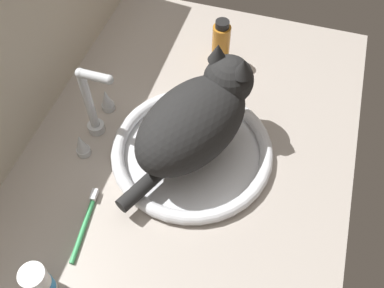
{
  "coord_description": "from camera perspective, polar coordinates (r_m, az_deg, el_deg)",
  "views": [
    {
      "loc": [
        -50.63,
        -16.96,
        84.83
      ],
      "look_at": [
        2.4,
        -0.75,
        7.0
      ],
      "focal_mm": 39.9,
      "sensor_mm": 36.0,
      "label": 1
    }
  ],
  "objects": [
    {
      "name": "toothbrush",
      "position": [
        0.92,
        -14.11,
        -10.2
      ],
      "size": [
        16.41,
        3.16,
        1.7
      ],
      "color": "#3FB266",
      "rests_on": "countertop"
    },
    {
      "name": "countertop",
      "position": [
        0.99,
        -0.82,
        -2.83
      ],
      "size": [
        113.22,
        74.28,
        3.0
      ],
      "primitive_type": "cube",
      "color": "#ADA399",
      "rests_on": "ground"
    },
    {
      "name": "cat",
      "position": [
        0.9,
        0.94,
        3.69
      ],
      "size": [
        37.06,
        27.97,
        20.39
      ],
      "color": "black",
      "rests_on": "sink_basin"
    },
    {
      "name": "sink_basin",
      "position": [
        0.98,
        0.0,
        -0.9
      ],
      "size": [
        37.12,
        37.12,
        3.02
      ],
      "color": "white",
      "rests_on": "countertop"
    },
    {
      "name": "amber_bottle",
      "position": [
        1.15,
        3.89,
        13.27
      ],
      "size": [
        4.73,
        4.73,
        13.37
      ],
      "color": "#C67A23",
      "rests_on": "countertop"
    },
    {
      "name": "faucet",
      "position": [
        0.99,
        -13.07,
        4.42
      ],
      "size": [
        17.36,
        9.39,
        20.32
      ],
      "color": "silver",
      "rests_on": "countertop"
    },
    {
      "name": "backsplash_wall",
      "position": [
        1.0,
        -22.63,
        8.17
      ],
      "size": [
        113.22,
        2.4,
        37.33
      ],
      "primitive_type": "cube",
      "color": "beige",
      "rests_on": "ground"
    },
    {
      "name": "pill_bottle",
      "position": [
        0.86,
        -19.74,
        -17.12
      ],
      "size": [
        4.77,
        4.77,
        9.36
      ],
      "color": "white",
      "rests_on": "countertop"
    }
  ]
}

